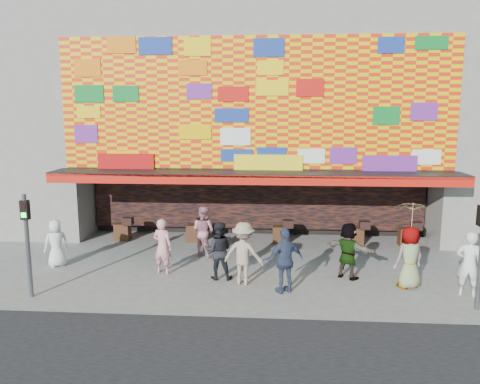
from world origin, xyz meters
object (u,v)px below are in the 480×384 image
Objects in this scene: ped_e at (285,261)px; signal_left at (27,234)px; ped_f at (348,251)px; ped_b at (162,246)px; ped_c at (219,250)px; ped_a at (56,243)px; ped_i at (203,231)px; ped_g at (410,258)px; ped_d at (243,253)px; ped_h at (469,264)px; parasol at (412,218)px.

signal_left is at bearing -19.47° from ped_e.
signal_left is 1.65× the size of ped_f.
ped_c is (1.89, -0.38, 0.01)m from ped_b.
ped_f is (2.02, 1.36, -0.07)m from ped_e.
ped_i reaches higher than ped_a.
ped_g is (3.72, 0.64, -0.03)m from ped_e.
ped_c reaches higher than ped_a.
ped_d is 1.41m from ped_e.
ped_f is at bearing -172.27° from ped_e.
parasol is at bearing -2.11° from ped_h.
ped_b is (3.31, 2.24, -0.94)m from signal_left.
ped_h is 8.76m from ped_i.
ped_a is 0.84× the size of ped_e.
ped_c is at bearing 138.31° from ped_i.
ped_a is 0.84× the size of ped_d.
ped_a is 9.79m from ped_f.
ped_h reaches higher than ped_c.
ped_i is at bearing -100.85° from ped_b.
ped_f is (5.99, -0.03, -0.01)m from ped_b.
ped_i is 0.99× the size of parasol.
parasol is (1.70, -0.71, 1.26)m from ped_f.
ped_e reaches higher than ped_d.
ped_i is at bearing 157.70° from parasol.
parasol is (4.98, 0.02, 1.19)m from ped_d.
signal_left reaches higher than ped_g.
signal_left is at bearing 64.75° from ped_a.
ped_f is 2.23m from parasol.
ped_a is 0.86× the size of ped_h.
parasol is at bearing 163.68° from ped_e.
ped_b is 0.94× the size of ped_e.
ped_e is at bearing 6.66° from signal_left.
ped_f is (9.77, -0.46, 0.09)m from ped_a.
parasol is (5.80, -0.37, 1.24)m from ped_c.
ped_b is 2.24m from ped_i.
ped_c is 0.90m from ped_d.
ped_f is 5.32m from ped_i.
ped_f is 1.84m from ped_g.
ped_a is (-0.48, 2.67, -1.04)m from signal_left.
ped_g is (7.68, -0.75, 0.03)m from ped_b.
ped_a is at bearing -9.70° from ped_c.
ped_f is at bearing -4.68° from ped_h.
ped_e is at bearing 168.17° from ped_d.
signal_left is at bearing -14.02° from ped_g.
ped_b is 1.93m from ped_c.
signal_left reaches higher than ped_f.
ped_h is at bearing -172.76° from ped_i.
ped_i is (4.36, 4.21, -0.93)m from signal_left.
signal_left is 6.13m from ped_i.
ped_f is at bearing 141.82° from ped_a.
signal_left is 1.59× the size of ped_g.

